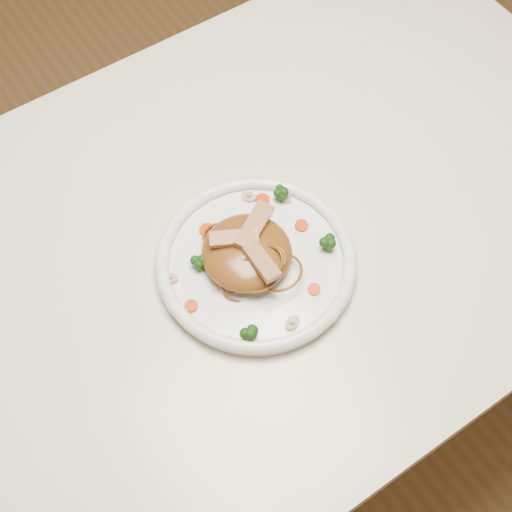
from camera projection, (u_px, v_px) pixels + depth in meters
ground at (265, 385)px, 1.69m from camera, size 4.00×4.00×0.00m
table at (269, 247)px, 1.13m from camera, size 1.20×0.80×0.75m
plate at (256, 264)px, 0.99m from camera, size 0.32×0.32×0.02m
noodle_mound at (247, 253)px, 0.97m from camera, size 0.14×0.14×0.04m
chicken_a at (254, 226)px, 0.96m from camera, size 0.08×0.06×0.01m
chicken_b at (234, 238)px, 0.95m from camera, size 0.07×0.05×0.01m
chicken_c at (260, 259)px, 0.93m from camera, size 0.03×0.07×0.01m
broccoli_0 at (279, 193)px, 1.02m from camera, size 0.03×0.03×0.03m
broccoli_1 at (200, 263)px, 0.96m from camera, size 0.03×0.03×0.03m
broccoli_2 at (249, 335)px, 0.91m from camera, size 0.03×0.03×0.03m
broccoli_3 at (329, 243)px, 0.98m from camera, size 0.03×0.03×0.03m
carrot_0 at (263, 199)px, 1.03m from camera, size 0.02×0.02×0.00m
carrot_1 at (191, 306)px, 0.94m from camera, size 0.02×0.02×0.00m
carrot_2 at (302, 226)px, 1.01m from camera, size 0.02×0.02×0.00m
carrot_3 at (207, 230)px, 1.01m from camera, size 0.03×0.03×0.00m
carrot_4 at (314, 289)px, 0.96m from camera, size 0.02×0.02×0.00m
mushroom_0 at (292, 323)px, 0.93m from camera, size 0.03×0.03×0.01m
mushroom_1 at (286, 197)px, 1.03m from camera, size 0.02×0.02×0.01m
mushroom_2 at (170, 278)px, 0.97m from camera, size 0.03×0.03×0.01m
mushroom_3 at (249, 197)px, 1.03m from camera, size 0.03×0.03×0.01m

